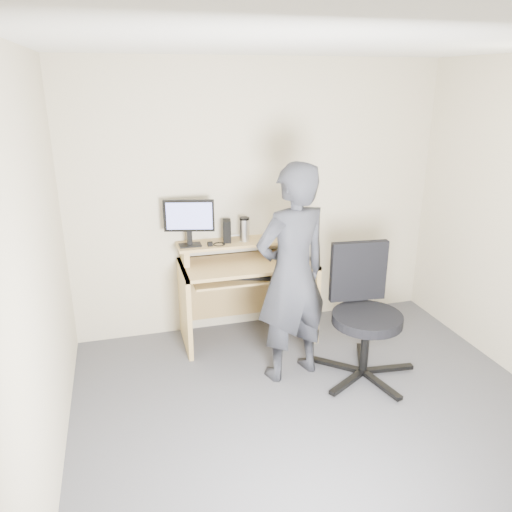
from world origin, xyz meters
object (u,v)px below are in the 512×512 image
person (292,275)px  monitor (189,219)px  office_chair (364,308)px  desk (245,280)px

person → monitor: bearing=-65.8°
monitor → office_chair: (1.24, -0.95, -0.58)m
desk → monitor: 0.79m
desk → monitor: monitor is taller
office_chair → person: (-0.57, 0.13, 0.30)m
desk → office_chair: (0.75, -0.90, 0.03)m
office_chair → person: 0.66m
desk → person: person is taller
person → desk: bearing=-92.0°
monitor → person: bearing=-36.8°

